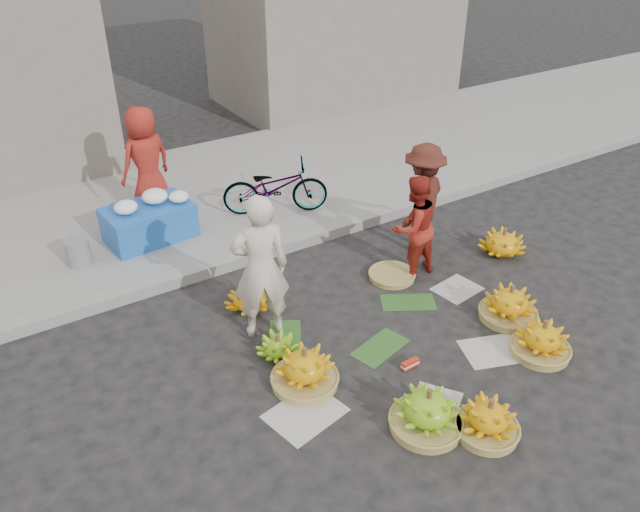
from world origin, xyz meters
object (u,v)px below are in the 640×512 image
banana_bunch_0 (305,369)px  vendor_cream (260,268)px  bicycle (275,187)px  flower_table (149,220)px  banana_bunch_4 (510,304)px

banana_bunch_0 → vendor_cream: vendor_cream is taller
banana_bunch_0 → bicycle: bicycle is taller
banana_bunch_0 → bicycle: (1.49, 3.30, 0.33)m
vendor_cream → flower_table: 2.62m
banana_bunch_4 → flower_table: bearing=127.3°
bicycle → flower_table: bearing=107.4°
banana_bunch_0 → banana_bunch_4: bearing=-6.9°
vendor_cream → banana_bunch_4: bearing=170.5°
vendor_cream → bicycle: size_ratio=1.11×
banana_bunch_4 → bicycle: 3.78m
banana_bunch_4 → vendor_cream: vendor_cream is taller
banana_bunch_4 → bicycle: bearing=106.7°
banana_bunch_4 → banana_bunch_0: bearing=173.1°
banana_bunch_0 → bicycle: size_ratio=0.44×
vendor_cream → bicycle: vendor_cream is taller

